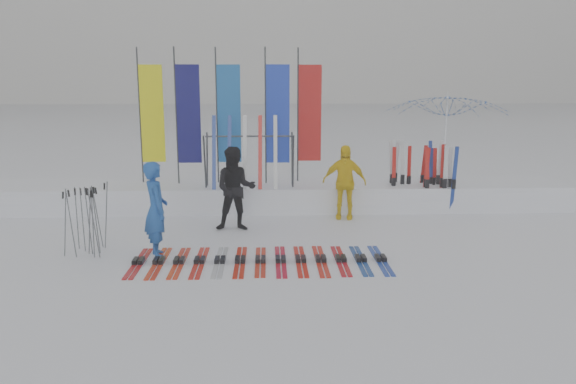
{
  "coord_description": "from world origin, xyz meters",
  "views": [
    {
      "loc": [
        -0.18,
        -8.66,
        3.09
      ],
      "look_at": [
        0.2,
        1.6,
        1.0
      ],
      "focal_mm": 35.0,
      "sensor_mm": 36.0,
      "label": 1
    }
  ],
  "objects_px": {
    "person_blue": "(156,210)",
    "person_black": "(235,189)",
    "person_yellow": "(344,182)",
    "tent_canopy": "(445,146)",
    "ski_row": "(260,260)",
    "ski_rack": "(249,153)"
  },
  "relations": [
    {
      "from": "person_blue",
      "to": "person_black",
      "type": "xyz_separation_m",
      "value": [
        1.29,
        1.72,
        0.02
      ]
    },
    {
      "from": "person_yellow",
      "to": "tent_canopy",
      "type": "bearing_deg",
      "value": 43.2
    },
    {
      "from": "tent_canopy",
      "to": "ski_row",
      "type": "distance_m",
      "value": 6.78
    },
    {
      "from": "person_yellow",
      "to": "ski_rack",
      "type": "distance_m",
      "value": 2.29
    },
    {
      "from": "tent_canopy",
      "to": "person_black",
      "type": "bearing_deg",
      "value": -152.63
    },
    {
      "from": "person_blue",
      "to": "person_black",
      "type": "distance_m",
      "value": 2.15
    },
    {
      "from": "tent_canopy",
      "to": "ski_row",
      "type": "height_order",
      "value": "tent_canopy"
    },
    {
      "from": "person_blue",
      "to": "ski_rack",
      "type": "height_order",
      "value": "ski_rack"
    },
    {
      "from": "person_yellow",
      "to": "ski_rack",
      "type": "height_order",
      "value": "ski_rack"
    },
    {
      "from": "person_yellow",
      "to": "ski_rack",
      "type": "xyz_separation_m",
      "value": [
        -2.12,
        0.67,
        0.56
      ]
    },
    {
      "from": "person_yellow",
      "to": "ski_row",
      "type": "xyz_separation_m",
      "value": [
        -1.84,
        -3.01,
        -0.79
      ]
    },
    {
      "from": "ski_rack",
      "to": "person_yellow",
      "type": "bearing_deg",
      "value": -17.52
    },
    {
      "from": "person_blue",
      "to": "person_black",
      "type": "height_order",
      "value": "person_black"
    },
    {
      "from": "tent_canopy",
      "to": "person_blue",
      "type": "bearing_deg",
      "value": -145.74
    },
    {
      "from": "person_black",
      "to": "tent_canopy",
      "type": "height_order",
      "value": "tent_canopy"
    },
    {
      "from": "tent_canopy",
      "to": "ski_rack",
      "type": "xyz_separation_m",
      "value": [
        -4.9,
        -1.08,
        -0.01
      ]
    },
    {
      "from": "person_yellow",
      "to": "tent_canopy",
      "type": "distance_m",
      "value": 3.34
    },
    {
      "from": "person_black",
      "to": "tent_canopy",
      "type": "bearing_deg",
      "value": 26.55
    },
    {
      "from": "tent_canopy",
      "to": "ski_rack",
      "type": "relative_size",
      "value": 1.52
    },
    {
      "from": "person_blue",
      "to": "person_yellow",
      "type": "xyz_separation_m",
      "value": [
        3.65,
        2.63,
        -0.02
      ]
    },
    {
      "from": "person_black",
      "to": "ski_row",
      "type": "relative_size",
      "value": 0.4
    },
    {
      "from": "person_blue",
      "to": "ski_row",
      "type": "bearing_deg",
      "value": -123.92
    }
  ]
}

